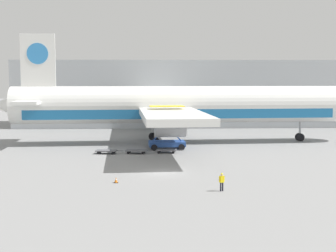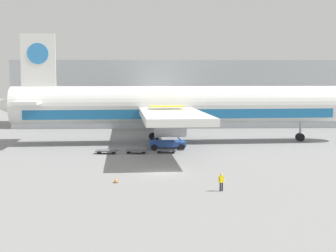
{
  "view_description": "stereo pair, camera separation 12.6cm",
  "coord_description": "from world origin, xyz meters",
  "px_view_note": "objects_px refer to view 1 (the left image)",
  "views": [
    {
      "loc": [
        -1.23,
        -49.85,
        10.06
      ],
      "look_at": [
        1.03,
        10.78,
        4.0
      ],
      "focal_mm": 50.0,
      "sensor_mm": 36.0,
      "label": 1
    },
    {
      "loc": [
        -1.1,
        -49.85,
        10.06
      ],
      "look_at": [
        1.03,
        10.78,
        4.0
      ],
      "focal_mm": 50.0,
      "sensor_mm": 36.0,
      "label": 2
    }
  ],
  "objects_px": {
    "ground_crew_near": "(222,181)",
    "airplane_main": "(175,106)",
    "baggage_dolly_third": "(166,150)",
    "scissor_lift_loader": "(167,133)",
    "traffic_cone_near": "(116,180)",
    "baggage_dolly_lead": "(106,151)",
    "baggage_dolly_second": "(136,151)"
  },
  "relations": [
    {
      "from": "baggage_dolly_second",
      "to": "baggage_dolly_third",
      "type": "relative_size",
      "value": 1.0
    },
    {
      "from": "baggage_dolly_second",
      "to": "ground_crew_near",
      "type": "height_order",
      "value": "ground_crew_near"
    },
    {
      "from": "scissor_lift_loader",
      "to": "ground_crew_near",
      "type": "bearing_deg",
      "value": -84.59
    },
    {
      "from": "ground_crew_near",
      "to": "traffic_cone_near",
      "type": "xyz_separation_m",
      "value": [
        -9.8,
        3.81,
        -0.7
      ]
    },
    {
      "from": "baggage_dolly_second",
      "to": "scissor_lift_loader",
      "type": "bearing_deg",
      "value": 48.66
    },
    {
      "from": "scissor_lift_loader",
      "to": "ground_crew_near",
      "type": "relative_size",
      "value": 3.77
    },
    {
      "from": "airplane_main",
      "to": "baggage_dolly_third",
      "type": "height_order",
      "value": "airplane_main"
    },
    {
      "from": "scissor_lift_loader",
      "to": "baggage_dolly_third",
      "type": "xyz_separation_m",
      "value": [
        -0.18,
        -3.62,
        -1.94
      ]
    },
    {
      "from": "traffic_cone_near",
      "to": "scissor_lift_loader",
      "type": "bearing_deg",
      "value": 75.39
    },
    {
      "from": "scissor_lift_loader",
      "to": "baggage_dolly_lead",
      "type": "height_order",
      "value": "scissor_lift_loader"
    },
    {
      "from": "baggage_dolly_third",
      "to": "traffic_cone_near",
      "type": "xyz_separation_m",
      "value": [
        -5.56,
        -18.42,
        -0.12
      ]
    },
    {
      "from": "traffic_cone_near",
      "to": "airplane_main",
      "type": "bearing_deg",
      "value": 75.78
    },
    {
      "from": "ground_crew_near",
      "to": "airplane_main",
      "type": "bearing_deg",
      "value": 73.96
    },
    {
      "from": "airplane_main",
      "to": "ground_crew_near",
      "type": "bearing_deg",
      "value": -89.07
    },
    {
      "from": "airplane_main",
      "to": "ground_crew_near",
      "type": "distance_m",
      "value": 32.99
    },
    {
      "from": "scissor_lift_loader",
      "to": "ground_crew_near",
      "type": "xyz_separation_m",
      "value": [
        4.05,
        -25.85,
        -1.36
      ]
    },
    {
      "from": "baggage_dolly_second",
      "to": "ground_crew_near",
      "type": "distance_m",
      "value": 23.47
    },
    {
      "from": "airplane_main",
      "to": "baggage_dolly_third",
      "type": "xyz_separation_m",
      "value": [
        -1.71,
        -10.3,
        -5.45
      ]
    },
    {
      "from": "scissor_lift_loader",
      "to": "baggage_dolly_third",
      "type": "bearing_deg",
      "value": -96.43
    },
    {
      "from": "airplane_main",
      "to": "baggage_dolly_second",
      "type": "distance_m",
      "value": 13.28
    },
    {
      "from": "baggage_dolly_lead",
      "to": "baggage_dolly_second",
      "type": "distance_m",
      "value": 4.06
    },
    {
      "from": "baggage_dolly_third",
      "to": "traffic_cone_near",
      "type": "distance_m",
      "value": 19.24
    },
    {
      "from": "ground_crew_near",
      "to": "baggage_dolly_third",
      "type": "bearing_deg",
      "value": 80.33
    },
    {
      "from": "baggage_dolly_lead",
      "to": "baggage_dolly_third",
      "type": "xyz_separation_m",
      "value": [
        8.19,
        0.35,
        0.0
      ]
    },
    {
      "from": "baggage_dolly_third",
      "to": "scissor_lift_loader",
      "type": "bearing_deg",
      "value": 93.46
    },
    {
      "from": "baggage_dolly_lead",
      "to": "traffic_cone_near",
      "type": "height_order",
      "value": "traffic_cone_near"
    },
    {
      "from": "airplane_main",
      "to": "baggage_dolly_second",
      "type": "relative_size",
      "value": 15.43
    },
    {
      "from": "baggage_dolly_lead",
      "to": "ground_crew_near",
      "type": "xyz_separation_m",
      "value": [
        12.43,
        -21.87,
        0.58
      ]
    },
    {
      "from": "scissor_lift_loader",
      "to": "baggage_dolly_lead",
      "type": "bearing_deg",
      "value": -158.12
    },
    {
      "from": "baggage_dolly_third",
      "to": "traffic_cone_near",
      "type": "bearing_deg",
      "value": -100.42
    },
    {
      "from": "traffic_cone_near",
      "to": "baggage_dolly_third",
      "type": "bearing_deg",
      "value": 73.2
    },
    {
      "from": "scissor_lift_loader",
      "to": "baggage_dolly_third",
      "type": "height_order",
      "value": "scissor_lift_loader"
    }
  ]
}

